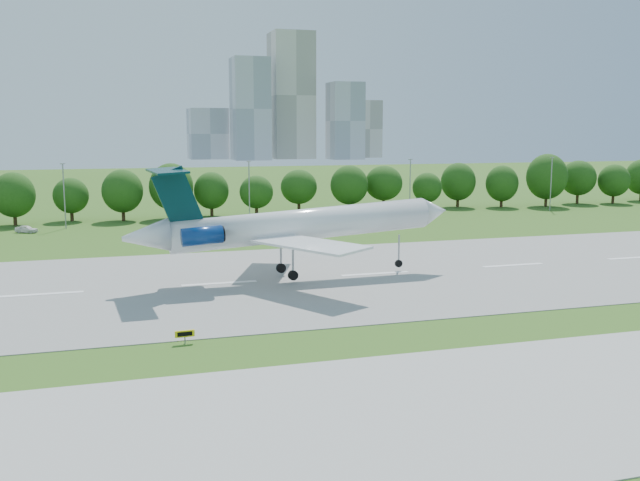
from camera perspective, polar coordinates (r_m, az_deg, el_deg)
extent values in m
plane|color=#315917|center=(62.53, -4.49, -8.17)|extent=(600.00, 600.00, 0.00)
cube|color=gray|center=(86.35, -8.05, -3.44)|extent=(400.00, 45.00, 0.08)
cube|color=#ADADA8|center=(46.13, 0.46, -14.41)|extent=(400.00, 23.00, 0.08)
cylinder|color=#382314|center=(151.55, -19.51, 2.08)|extent=(0.70, 0.70, 3.60)
sphere|color=#183C0F|center=(151.13, -19.60, 3.74)|extent=(8.40, 8.40, 8.40)
cylinder|color=#382314|center=(154.84, -4.56, 2.69)|extent=(0.70, 0.70, 3.60)
sphere|color=#183C0F|center=(154.43, -4.58, 4.32)|extent=(8.40, 8.40, 8.40)
cylinder|color=#382314|center=(167.88, 8.92, 3.09)|extent=(0.70, 0.70, 3.60)
sphere|color=#183C0F|center=(167.50, 8.96, 4.59)|extent=(8.40, 8.40, 8.40)
cylinder|color=#382314|center=(188.65, 19.96, 3.29)|extent=(0.70, 0.70, 3.60)
sphere|color=#183C0F|center=(188.32, 20.03, 4.62)|extent=(8.40, 8.40, 8.40)
cylinder|color=gray|center=(141.20, -19.78, 3.32)|extent=(0.24, 0.24, 12.00)
cube|color=gray|center=(140.80, -19.91, 5.80)|extent=(0.90, 0.25, 0.18)
cylinder|color=gray|center=(143.68, -5.68, 3.89)|extent=(0.24, 0.24, 12.00)
cube|color=gray|center=(143.29, -5.72, 6.32)|extent=(0.90, 0.25, 0.18)
cylinder|color=gray|center=(154.27, 7.21, 4.20)|extent=(0.24, 0.24, 12.00)
cube|color=gray|center=(153.91, 7.26, 6.46)|extent=(0.90, 0.25, 0.18)
cylinder|color=gray|center=(171.49, 17.99, 4.29)|extent=(0.24, 0.24, 12.00)
cube|color=gray|center=(171.16, 18.09, 6.33)|extent=(0.90, 0.25, 0.18)
cube|color=#B2B2B7|center=(447.32, -5.60, 10.41)|extent=(22.00, 22.00, 62.00)
cube|color=beige|center=(468.98, -2.31, 11.47)|extent=(26.00, 26.00, 80.00)
cube|color=#B2B2B7|center=(457.95, 2.03, 9.53)|extent=(20.00, 20.00, 48.00)
cube|color=beige|center=(489.18, 3.65, 8.89)|extent=(18.00, 18.00, 38.00)
cube|color=#B2B2B7|center=(467.96, -8.97, 8.43)|extent=(24.00, 24.00, 32.00)
cylinder|color=white|center=(87.36, -1.33, 1.28)|extent=(33.09, 5.93, 5.45)
cone|color=white|center=(94.72, 9.09, 2.31)|extent=(3.92, 4.05, 3.99)
cone|color=white|center=(83.21, -13.78, 0.30)|extent=(5.66, 4.16, 4.08)
cube|color=white|center=(79.75, -0.85, -0.30)|extent=(11.61, 15.08, 0.55)
cube|color=white|center=(94.14, -3.99, 1.08)|extent=(10.25, 15.21, 0.55)
cube|color=#042C32|center=(83.21, -11.35, 3.35)|extent=(5.83, 0.92, 7.45)
cube|color=#042C32|center=(82.82, -12.16, 5.46)|extent=(4.16, 10.58, 0.41)
cylinder|color=navy|center=(81.30, -9.42, 0.37)|extent=(4.81, 2.37, 2.30)
cylinder|color=navy|center=(86.83, -10.15, 0.88)|extent=(4.81, 2.37, 2.30)
cylinder|color=gray|center=(93.01, 6.33, -0.69)|extent=(0.22, 0.22, 3.82)
cylinder|color=black|center=(93.34, 6.31, -1.84)|extent=(1.00, 0.39, 0.98)
cylinder|color=gray|center=(85.01, -2.18, -1.54)|extent=(0.26, 0.26, 3.82)
cylinder|color=black|center=(85.38, -2.17, -2.80)|extent=(1.23, 0.57, 1.20)
cylinder|color=gray|center=(89.52, -3.15, -1.02)|extent=(0.26, 0.26, 3.82)
cylinder|color=black|center=(89.86, -3.14, -2.22)|extent=(1.23, 0.57, 1.20)
cube|color=gray|center=(63.07, -10.75, -7.80)|extent=(0.11, 0.11, 0.74)
cube|color=yellow|center=(62.92, -10.77, -7.34)|extent=(1.69, 0.27, 0.58)
cube|color=black|center=(62.81, -10.75, -7.37)|extent=(1.26, 0.08, 0.37)
imported|color=white|center=(138.32, -22.44, 0.85)|extent=(4.29, 3.37, 1.37)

